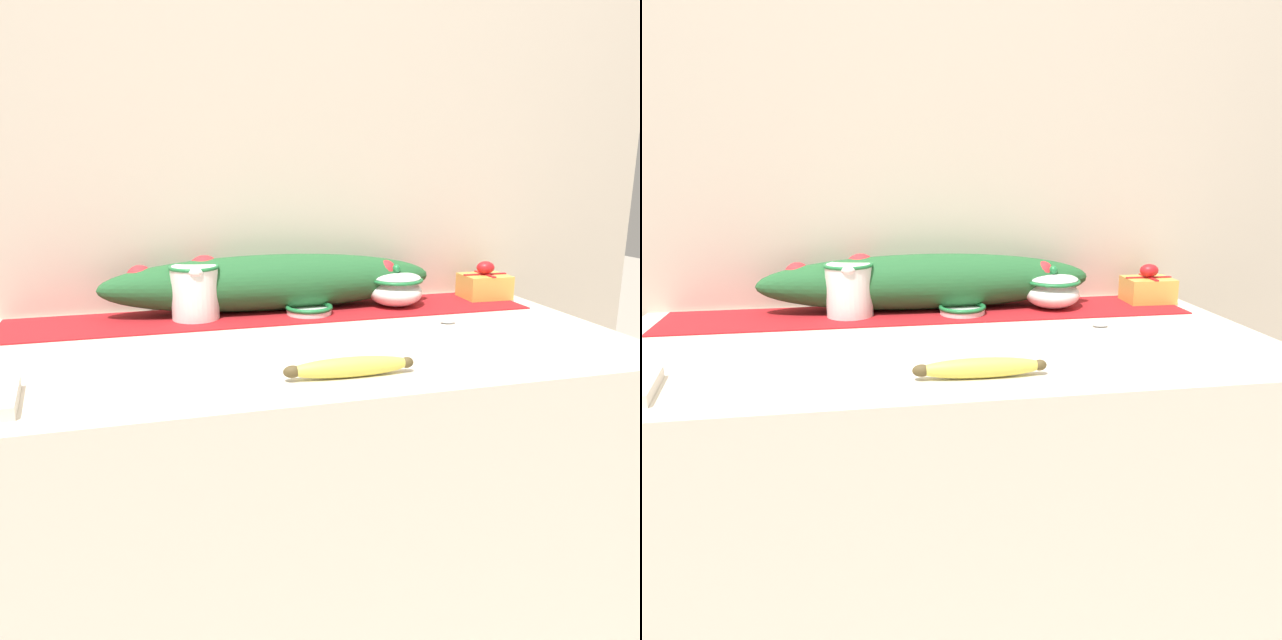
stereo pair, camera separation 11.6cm
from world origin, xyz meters
TOP-DOWN VIEW (x-y plane):
  - countertop at (0.00, 0.00)m, footprint 1.28×0.67m
  - back_wall at (0.00, 0.35)m, footprint 2.08×0.04m
  - table_runner at (0.00, 0.22)m, footprint 1.18×0.21m
  - cream_pitcher at (-0.18, 0.22)m, footprint 0.11×0.13m
  - sugar_bowl at (0.29, 0.22)m, footprint 0.13×0.13m
  - small_dish at (0.07, 0.20)m, footprint 0.11×0.11m
  - banana at (0.03, -0.23)m, footprint 0.22×0.04m
  - spoon at (0.32, 0.04)m, footprint 0.19×0.05m
  - gift_box at (0.54, 0.25)m, footprint 0.12×0.10m
  - poinsettia_garland at (-0.00, 0.26)m, footprint 0.78×0.14m

SIDE VIEW (x-z plane):
  - countertop at x=0.00m, z-range 0.00..0.88m
  - table_runner at x=0.00m, z-range 0.88..0.88m
  - spoon at x=0.32m, z-range 0.88..0.89m
  - small_dish at x=0.07m, z-range 0.88..0.90m
  - banana at x=0.03m, z-range 0.88..0.91m
  - gift_box at x=0.54m, z-range 0.87..0.96m
  - sugar_bowl at x=0.29m, z-range 0.87..0.97m
  - cream_pitcher at x=-0.18m, z-range 0.88..1.00m
  - poinsettia_garland at x=0.00m, z-range 0.88..1.01m
  - back_wall at x=0.00m, z-range 0.00..2.40m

